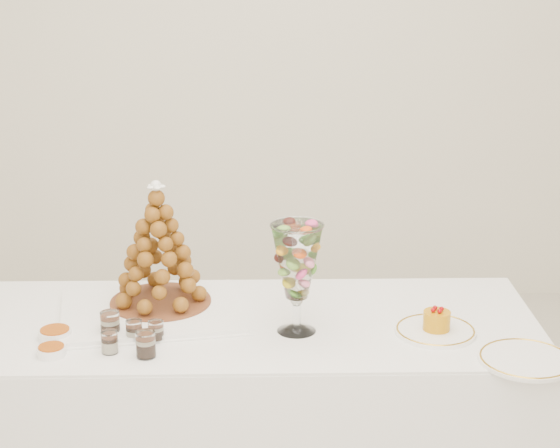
{
  "coord_description": "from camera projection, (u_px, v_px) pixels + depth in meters",
  "views": [
    {
      "loc": [
        -0.05,
        -2.47,
        1.83
      ],
      "look_at": [
        0.03,
        0.22,
        0.97
      ],
      "focal_mm": 60.0,
      "sensor_mm": 36.0,
      "label": 1
    }
  ],
  "objects": [
    {
      "name": "buffet_table",
      "position": [
        252.0,
        418.0,
        2.97
      ],
      "size": [
        1.77,
        0.73,
        0.67
      ],
      "rotation": [
        0.0,
        0.0,
        -0.01
      ],
      "color": "white",
      "rests_on": "ground"
    },
    {
      "name": "lace_tray",
      "position": [
        151.0,
        312.0,
        2.91
      ],
      "size": [
        0.61,
        0.5,
        0.02
      ],
      "primitive_type": "cube",
      "rotation": [
        0.0,
        0.0,
        0.16
      ],
      "color": "white",
      "rests_on": "buffet_table"
    },
    {
      "name": "macaron_vase",
      "position": [
        297.0,
        263.0,
        2.73
      ],
      "size": [
        0.15,
        0.15,
        0.33
      ],
      "color": "white",
      "rests_on": "buffet_table"
    },
    {
      "name": "cake_plate",
      "position": [
        435.0,
        331.0,
        2.78
      ],
      "size": [
        0.24,
        0.24,
        0.01
      ],
      "primitive_type": "cylinder",
      "color": "white",
      "rests_on": "buffet_table"
    },
    {
      "name": "spare_plate",
      "position": [
        526.0,
        360.0,
        2.6
      ],
      "size": [
        0.26,
        0.26,
        0.01
      ],
      "primitive_type": "cylinder",
      "color": "white",
      "rests_on": "buffet_table"
    },
    {
      "name": "verrine_a",
      "position": [
        110.0,
        324.0,
        2.75
      ],
      "size": [
        0.07,
        0.07,
        0.08
      ],
      "primitive_type": "cylinder",
      "rotation": [
        0.0,
        0.0,
        -0.21
      ],
      "color": "white",
      "rests_on": "buffet_table"
    },
    {
      "name": "verrine_b",
      "position": [
        134.0,
        331.0,
        2.72
      ],
      "size": [
        0.06,
        0.06,
        0.06
      ],
      "primitive_type": "cylinder",
      "rotation": [
        0.0,
        0.0,
        0.18
      ],
      "color": "white",
      "rests_on": "buffet_table"
    },
    {
      "name": "verrine_c",
      "position": [
        156.0,
        331.0,
        2.72
      ],
      "size": [
        0.06,
        0.06,
        0.06
      ],
      "primitive_type": "cylinder",
      "rotation": [
        0.0,
        0.0,
        -0.34
      ],
      "color": "white",
      "rests_on": "buffet_table"
    },
    {
      "name": "verrine_d",
      "position": [
        110.0,
        342.0,
        2.64
      ],
      "size": [
        0.05,
        0.05,
        0.06
      ],
      "primitive_type": "cylinder",
      "rotation": [
        0.0,
        0.0,
        -0.16
      ],
      "color": "white",
      "rests_on": "buffet_table"
    },
    {
      "name": "verrine_e",
      "position": [
        146.0,
        344.0,
        2.62
      ],
      "size": [
        0.07,
        0.07,
        0.08
      ],
      "primitive_type": "cylinder",
      "rotation": [
        0.0,
        0.0,
        -0.25
      ],
      "color": "white",
      "rests_on": "buffet_table"
    },
    {
      "name": "ramekin_back",
      "position": [
        55.0,
        335.0,
        2.73
      ],
      "size": [
        0.1,
        0.1,
        0.03
      ],
      "primitive_type": "cylinder",
      "color": "white",
      "rests_on": "buffet_table"
    },
    {
      "name": "ramekin_front",
      "position": [
        52.0,
        351.0,
        2.63
      ],
      "size": [
        0.08,
        0.08,
        0.03
      ],
      "primitive_type": "cylinder",
      "color": "white",
      "rests_on": "buffet_table"
    },
    {
      "name": "croquembouche",
      "position": [
        158.0,
        245.0,
        2.9
      ],
      "size": [
        0.32,
        0.32,
        0.4
      ],
      "rotation": [
        0.0,
        0.0,
        -0.03
      ],
      "color": "brown",
      "rests_on": "lace_tray"
    },
    {
      "name": "mousse_cake",
      "position": [
        437.0,
        320.0,
        2.77
      ],
      "size": [
        0.08,
        0.08,
        0.07
      ],
      "color": "#C78109",
      "rests_on": "cake_plate"
    }
  ]
}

